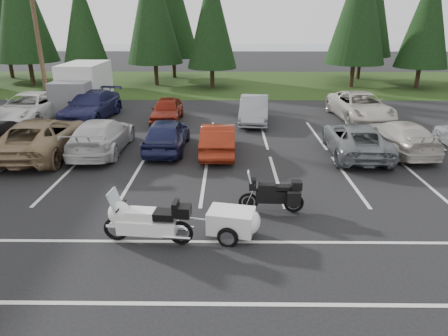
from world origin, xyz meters
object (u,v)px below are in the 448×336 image
car_near_3 (102,136)px  car_near_5 (218,139)px  car_far_1 (91,106)px  cargo_trailer (231,224)px  touring_motorcycle (147,217)px  adventure_motorcycle (272,192)px  car_near_6 (356,139)px  utility_pole (37,35)px  car_far_2 (167,110)px  car_far_0 (30,107)px  car_near_4 (167,134)px  car_far_4 (360,106)px  car_far_3 (254,110)px  car_near_2 (42,137)px  box_truck (81,88)px  car_near_7 (399,136)px

car_near_3 → car_near_5: size_ratio=1.24×
car_far_1 → cargo_trailer: car_far_1 is taller
touring_motorcycle → cargo_trailer: size_ratio=1.52×
car_near_3 → adventure_motorcycle: size_ratio=2.30×
car_near_3 → car_far_1: size_ratio=0.93×
car_near_5 → car_near_6: bearing=179.5°
utility_pole → car_near_3: utility_pole is taller
car_far_2 → car_far_1: bearing=173.9°
car_near_5 → car_far_0: 12.44m
cargo_trailer → car_near_4: bearing=122.4°
touring_motorcycle → car_far_4: bearing=60.2°
car_near_5 → car_far_3: bearing=-108.5°
utility_pole → car_near_4: utility_pole is taller
car_near_2 → car_near_6: size_ratio=1.16×
car_near_5 → car_far_4: (8.15, 6.33, 0.11)m
box_truck → car_far_3: bearing=-15.0°
car_near_2 → car_far_3: bearing=-151.2°
car_near_7 → cargo_trailer: 10.68m
adventure_motorcycle → touring_motorcycle: bearing=-150.0°
car_far_2 → touring_motorcycle: 13.30m
car_far_2 → car_far_4: car_far_4 is taller
car_near_5 → car_far_1: car_far_1 is taller
car_near_6 → touring_motorcycle: bearing=47.3°
car_far_1 → box_truck: bearing=125.1°
utility_pole → cargo_trailer: utility_pole is taller
car_far_0 → car_far_1: (3.40, 0.42, -0.00)m
car_near_3 → cargo_trailer: size_ratio=2.87×
car_far_3 → car_far_4: bearing=11.2°
car_near_3 → car_near_6: size_ratio=1.02×
car_near_3 → cargo_trailer: bearing=127.6°
car_near_5 → car_near_4: bearing=-11.5°
car_near_3 → car_far_2: car_near_3 is taller
car_near_7 → car_far_3: (-6.15, 5.24, 0.04)m
utility_pole → car_near_7: size_ratio=1.88×
car_near_4 → car_near_6: bearing=177.1°
car_far_2 → car_near_3: bearing=-111.1°
car_far_3 → cargo_trailer: size_ratio=2.50×
box_truck → car_near_6: box_truck is taller
car_far_2 → car_far_0: bearing=179.4°
car_near_5 → adventure_motorcycle: car_near_5 is taller
utility_pole → car_far_0: (-0.07, -2.25, -3.90)m
car_far_0 → touring_motorcycle: (9.32, -13.28, -0.05)m
box_truck → car_far_0: size_ratio=0.97×
car_far_1 → adventure_motorcycle: size_ratio=2.48×
car_near_6 → car_far_3: (-4.09, 5.71, 0.04)m
car_far_3 → car_far_4: 6.29m
utility_pole → car_near_6: bearing=-25.6°
utility_pole → car_near_5: bearing=-36.3°
car_near_2 → car_far_0: car_near_2 is taller
car_near_4 → car_near_2: bearing=7.9°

